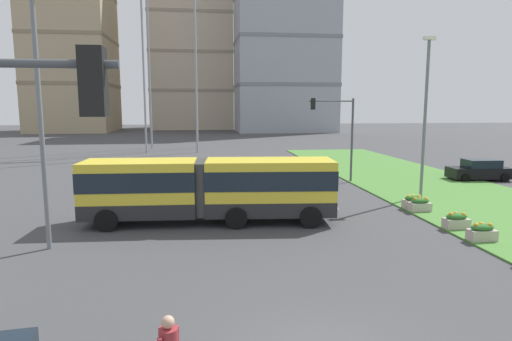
% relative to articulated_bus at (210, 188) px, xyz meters
% --- Properties ---
extents(articulated_bus, '(11.97, 3.46, 3.00)m').
position_rel_articulated_bus_xyz_m(articulated_bus, '(0.00, 0.00, 0.00)').
color(articulated_bus, yellow).
rests_on(articulated_bus, ground).
extents(car_silver_hatch, '(4.48, 2.19, 1.58)m').
position_rel_articulated_bus_xyz_m(car_silver_hatch, '(-3.86, 8.37, -0.90)').
color(car_silver_hatch, '#B7BABF').
rests_on(car_silver_hatch, ground).
extents(car_black_sedan, '(4.50, 2.24, 1.58)m').
position_rel_articulated_bus_xyz_m(car_black_sedan, '(20.37, 9.48, -0.90)').
color(car_black_sedan, black).
rests_on(car_black_sedan, ground).
extents(flower_planter_2, '(1.10, 0.56, 0.74)m').
position_rel_articulated_bus_xyz_m(flower_planter_2, '(10.93, -4.52, -1.23)').
color(flower_planter_2, '#B7AD9E').
rests_on(flower_planter_2, grass_median).
extents(flower_planter_3, '(1.10, 0.56, 0.74)m').
position_rel_articulated_bus_xyz_m(flower_planter_3, '(10.93, -2.72, -1.23)').
color(flower_planter_3, '#B7AD9E').
rests_on(flower_planter_3, grass_median).
extents(flower_planter_4, '(1.10, 0.56, 0.74)m').
position_rel_articulated_bus_xyz_m(flower_planter_4, '(10.93, 0.56, -1.23)').
color(flower_planter_4, '#B7AD9E').
rests_on(flower_planter_4, grass_median).
extents(flower_planter_5, '(1.10, 0.56, 0.74)m').
position_rel_articulated_bus_xyz_m(flower_planter_5, '(10.93, 1.25, -1.23)').
color(flower_planter_5, '#B7AD9E').
rests_on(flower_planter_5, grass_median).
extents(traffic_light_far_right, '(3.33, 0.28, 6.08)m').
position_rel_articulated_bus_xyz_m(traffic_light_far_right, '(9.49, 9.98, 2.49)').
color(traffic_light_far_right, '#474C51').
rests_on(traffic_light_far_right, ground).
extents(streetlight_left, '(0.70, 0.28, 9.65)m').
position_rel_articulated_bus_xyz_m(streetlight_left, '(-6.32, -3.13, 3.62)').
color(streetlight_left, slate).
rests_on(streetlight_left, ground).
extents(streetlight_median, '(0.70, 0.28, 9.50)m').
position_rel_articulated_bus_xyz_m(streetlight_median, '(12.83, 4.03, 3.54)').
color(streetlight_median, slate).
rests_on(streetlight_median, ground).
extents(apartment_tower_west, '(16.87, 19.22, 39.46)m').
position_rel_articulated_bus_xyz_m(apartment_tower_west, '(-27.82, 81.87, 18.09)').
color(apartment_tower_west, tan).
rests_on(apartment_tower_west, ground).
extents(apartment_tower_westcentre, '(19.79, 17.29, 44.56)m').
position_rel_articulated_bus_xyz_m(apartment_tower_westcentre, '(-2.11, 91.79, 20.65)').
color(apartment_tower_westcentre, '#C6B299').
rests_on(apartment_tower_westcentre, ground).
extents(apartment_tower_centre, '(21.24, 15.63, 48.51)m').
position_rel_articulated_bus_xyz_m(apartment_tower_centre, '(18.32, 75.88, 22.62)').
color(apartment_tower_centre, '#9EA3AD').
rests_on(apartment_tower_centre, ground).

